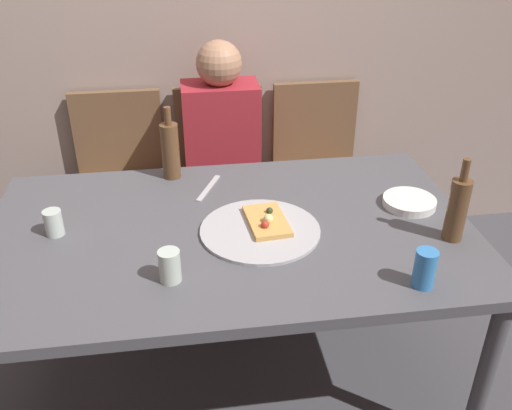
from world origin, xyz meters
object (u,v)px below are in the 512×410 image
Objects in this scene: beer_bottle at (170,150)px; chair_middle at (222,167)px; pizza_tray at (260,230)px; tumbler_near at (170,266)px; chair_left at (121,174)px; tumbler_far at (54,223)px; pizza_slice_last at (267,221)px; table_knife at (208,188)px; chair_right at (318,161)px; soda_can at (425,269)px; guest_in_sweater at (224,157)px; plate_stack at (409,202)px; dining_table at (231,243)px; wine_bottle at (457,208)px.

beer_bottle is 0.33× the size of chair_middle.
pizza_tray is 0.39m from tumbler_near.
tumbler_near is 1.24m from chair_left.
chair_middle is at bearing 53.51° from tumbler_far.
chair_left is at bearing 118.79° from beer_bottle.
table_knife is (-0.18, 0.31, -0.02)m from pizza_slice_last.
chair_left and chair_right have the same top height.
tumbler_near is at bearing 169.91° from soda_can.
soda_can is (0.44, -0.36, 0.06)m from pizza_tray.
guest_in_sweater is at bearing 16.69° from chair_right.
plate_stack is 0.95m from guest_in_sweater.
pizza_tray is 4.01× the size of tumbler_near.
chair_middle reaches higher than pizza_tray.
table_knife is (-0.16, 0.34, -0.00)m from pizza_tray.
chair_left is at bearing 81.02° from tumbler_far.
table_knife is at bearing 161.98° from plate_stack.
tumbler_far is (-0.60, 0.05, 0.11)m from dining_table.
pizza_slice_last is 0.26× the size of chair_left.
table_knife is (0.15, 0.57, -0.05)m from tumbler_near.
tumbler_near is 0.95m from plate_stack.
pizza_slice_last is 0.26× the size of chair_right.
chair_right reaches higher than plate_stack.
tumbler_far reaches higher than plate_stack.
soda_can is at bearing 89.42° from chair_right.
pizza_tray is 0.36× the size of guest_in_sweater.
pizza_slice_last is (0.03, 0.03, 0.02)m from pizza_tray.
chair_middle is (-0.49, 1.31, -0.27)m from soda_can.
table_knife is (-0.59, 0.70, -0.06)m from soda_can.
plate_stack is at bearing 104.07° from wine_bottle.
chair_right is at bearing 59.06° from dining_table.
table_knife is 0.24× the size of chair_middle.
tumbler_far is 0.60m from table_knife.
pizza_slice_last is 1.89× the size of soda_can.
guest_in_sweater reaches higher than chair_middle.
wine_bottle is 1.33m from chair_middle.
beer_bottle is 0.70m from tumbler_near.
wine_bottle reaches higher than pizza_tray.
chair_right is at bearing -180.00° from chair_left.
soda_can reaches higher than pizza_slice_last.
wine_bottle is 0.31m from soda_can.
pizza_tray is at bearing 36.71° from tumbler_near.
beer_bottle is 3.28× the size of tumbler_far.
pizza_slice_last is 1.05× the size of table_knife.
beer_bottle reaches higher than soda_can.
pizza_tray is at bearing 140.28° from soda_can.
wine_bottle is 1.18m from guest_in_sweater.
tumbler_far is (-0.70, 0.08, 0.04)m from pizza_tray.
beer_bottle is at bearing 63.72° from chair_middle.
tumbler_near is at bearing 9.35° from table_knife.
plate_stack is 0.89m from chair_right.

